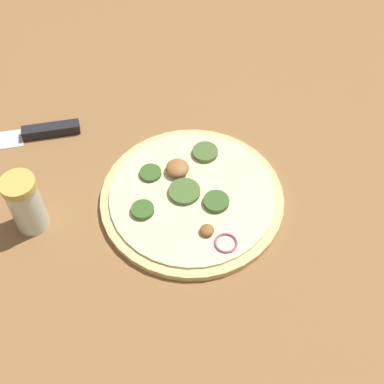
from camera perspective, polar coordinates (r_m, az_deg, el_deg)
name	(u,v)px	position (r m, az deg, el deg)	size (l,w,h in m)	color
ground_plane	(192,200)	(0.80, 0.00, -0.91)	(3.00, 3.00, 0.00)	olive
pizza	(192,197)	(0.80, -0.05, -0.50)	(0.27, 0.27, 0.03)	#D6B77A
knife	(18,136)	(0.93, -18.03, 5.73)	(0.28, 0.15, 0.02)	silver
spice_jar	(25,203)	(0.78, -17.34, -1.17)	(0.05, 0.05, 0.10)	silver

